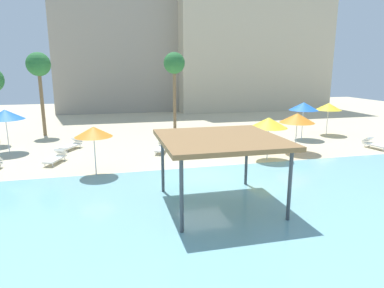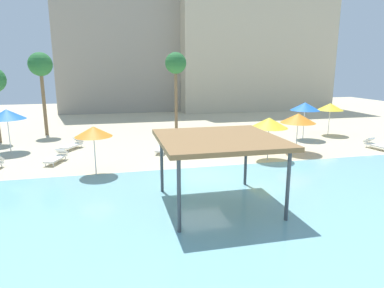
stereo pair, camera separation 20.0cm
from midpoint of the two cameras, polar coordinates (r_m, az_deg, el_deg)
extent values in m
plane|color=beige|center=(17.84, 2.17, -5.45)|extent=(80.00, 80.00, 0.00)
cube|color=#7AB7C1|center=(13.20, 8.35, -12.30)|extent=(44.00, 13.50, 0.04)
cylinder|color=#42474C|center=(15.30, -4.74, -3.32)|extent=(0.14, 0.14, 2.70)
cylinder|color=#42474C|center=(16.35, 9.38, -2.38)|extent=(0.14, 0.14, 2.70)
cylinder|color=#42474C|center=(11.53, -1.71, -8.77)|extent=(0.14, 0.14, 2.70)
cylinder|color=#42474C|center=(12.90, 16.26, -6.91)|extent=(0.14, 0.14, 2.70)
cube|color=olive|center=(13.49, 4.94, 0.78)|extent=(4.73, 4.73, 0.18)
cylinder|color=silver|center=(30.69, 22.22, 3.35)|extent=(0.06, 0.06, 2.08)
cone|color=yellow|center=(30.52, 22.43, 5.82)|extent=(2.12, 2.12, 0.58)
cylinder|color=silver|center=(18.46, -15.70, -1.94)|extent=(0.06, 0.06, 2.08)
cone|color=orange|center=(18.18, -15.95, 2.04)|extent=(1.93, 1.93, 0.53)
cylinder|color=silver|center=(28.14, 18.48, 3.08)|extent=(0.06, 0.06, 2.29)
cone|color=blue|center=(27.95, 18.69, 6.01)|extent=(2.25, 2.25, 0.62)
cylinder|color=silver|center=(23.57, 17.45, 1.01)|extent=(0.06, 0.06, 2.00)
cone|color=orange|center=(23.35, 17.66, 4.17)|extent=(2.29, 2.29, 0.63)
cylinder|color=silver|center=(25.59, -28.20, 1.23)|extent=(0.06, 0.06, 2.24)
cone|color=blue|center=(25.38, -28.54, 4.42)|extent=(2.38, 2.38, 0.65)
cylinder|color=silver|center=(21.22, 12.94, 0.01)|extent=(0.06, 0.06, 2.01)
cone|color=yellow|center=(20.97, 13.12, 3.52)|extent=(2.26, 2.26, 0.62)
cylinder|color=white|center=(21.02, -22.04, -3.25)|extent=(0.05, 0.05, 0.22)
cylinder|color=white|center=(21.26, -23.17, -3.18)|extent=(0.05, 0.05, 0.22)
cylinder|color=white|center=(22.24, -20.27, -2.25)|extent=(0.05, 0.05, 0.22)
cylinder|color=white|center=(22.46, -21.36, -2.20)|extent=(0.05, 0.05, 0.22)
cube|color=white|center=(21.70, -21.72, -2.30)|extent=(1.19, 1.90, 0.10)
cube|color=white|center=(22.27, -20.88, -1.13)|extent=(0.74, 0.68, 0.40)
cylinder|color=white|center=(27.46, 28.11, -0.22)|extent=(0.05, 0.05, 0.22)
cylinder|color=white|center=(27.09, 27.47, -0.31)|extent=(0.05, 0.05, 0.22)
cube|color=white|center=(26.81, 29.01, -0.25)|extent=(0.91, 1.88, 0.10)
cube|color=white|center=(27.20, 27.85, 0.64)|extent=(0.68, 0.61, 0.40)
cylinder|color=white|center=(22.06, -4.59, -1.60)|extent=(0.05, 0.05, 0.22)
cylinder|color=white|center=(22.14, -5.82, -1.57)|extent=(0.05, 0.05, 0.22)
cylinder|color=white|center=(23.44, -4.04, -0.72)|extent=(0.05, 0.05, 0.22)
cylinder|color=white|center=(23.52, -5.20, -0.70)|extent=(0.05, 0.05, 0.22)
cube|color=white|center=(22.75, -4.91, -0.74)|extent=(1.12, 1.90, 0.10)
cube|color=white|center=(23.40, -4.63, 0.34)|extent=(0.73, 0.67, 0.40)
cylinder|color=white|center=(24.22, -19.90, -1.03)|extent=(0.05, 0.05, 0.22)
cylinder|color=white|center=(24.52, -20.79, -0.94)|extent=(0.05, 0.05, 0.22)
cylinder|color=white|center=(25.34, -17.92, -0.29)|extent=(0.05, 0.05, 0.22)
cylinder|color=white|center=(25.62, -18.80, -0.22)|extent=(0.05, 0.05, 0.22)
cube|color=white|center=(24.88, -19.36, -0.25)|extent=(1.45, 1.85, 0.10)
cube|color=white|center=(25.41, -18.40, 0.71)|extent=(0.78, 0.75, 0.40)
cylinder|color=white|center=(22.10, -29.15, -3.20)|extent=(0.05, 0.05, 0.22)
cylinder|color=brown|center=(30.62, -23.47, 6.42)|extent=(0.28, 0.28, 5.46)
sphere|color=#286B33|center=(30.49, -23.99, 12.17)|extent=(1.90, 1.90, 1.90)
cylinder|color=brown|center=(31.10, -2.51, 7.66)|extent=(0.28, 0.28, 5.59)
sphere|color=#286B33|center=(30.97, -2.57, 13.46)|extent=(1.90, 1.90, 1.90)
cube|color=#9E9384|center=(47.84, -10.09, 18.66)|extent=(18.61, 9.71, 21.20)
cube|color=beige|center=(48.28, 10.05, 17.38)|extent=(20.06, 9.11, 19.14)
camera|label=1|loc=(0.10, -89.70, 0.07)|focal=31.70mm
camera|label=2|loc=(0.10, 90.30, -0.07)|focal=31.70mm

